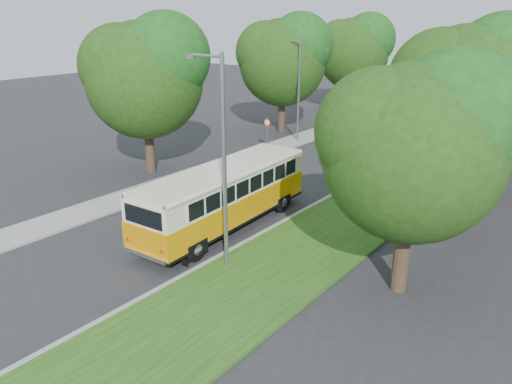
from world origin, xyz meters
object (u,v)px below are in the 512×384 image
Objects in this scene: lamppost_far at (298,87)px; car_white at (385,136)px; lamppost_near at (222,157)px; car_grey at (428,120)px; car_blue at (416,129)px; car_silver at (363,158)px; vintage_bus at (224,198)px.

lamppost_far is 1.63× the size of car_white.
lamppost_near is 1.51× the size of car_grey.
lamppost_far reaches higher than car_blue.
lamppost_far reaches higher than car_grey.
lamppost_far is 8.67m from car_silver.
car_silver is 0.72× the size of car_grey.
vintage_bus reaches higher than car_blue.
car_silver is 0.73× the size of car_blue.
car_silver is at bearing -24.89° from lamppost_far.
car_silver is 6.25m from car_white.
lamppost_far is 7.39m from car_white.
lamppost_near is 15.70m from car_silver.
lamppost_near reaches higher than lamppost_far.
lamppost_near reaches higher than car_blue.
car_white is at bearing -117.87° from car_blue.
lamppost_far is 0.77× the size of vintage_bus.
car_grey is at bearing 84.55° from car_white.
vintage_bus reaches higher than car_silver.
car_silver is at bearing -82.10° from car_white.
car_white is 8.03m from car_grey.
car_silver is at bearing -85.22° from car_grey.
car_blue is 4.41m from car_grey.
car_grey is (6.23, 10.81, -3.38)m from lamppost_far.
car_silver is (0.74, 12.36, -0.79)m from vintage_bus.
lamppost_far is 1.42× the size of car_blue.
lamppost_near is at bearing -85.71° from car_white.
lamppost_near is 4.72m from vintage_bus.
lamppost_far reaches higher than car_silver.
lamppost_far is at bearing 115.71° from lamppost_near.
lamppost_far is at bearing -119.14° from car_grey.
car_blue is (0.38, 22.14, -0.68)m from vintage_bus.
car_white is 0.87× the size of car_blue.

